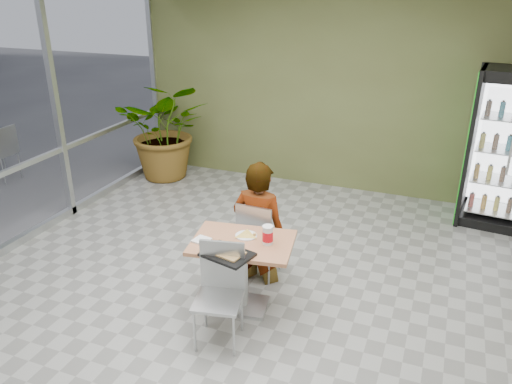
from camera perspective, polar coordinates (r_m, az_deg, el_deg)
ground at (r=5.14m, az=-2.53°, el=-12.95°), size 7.00×7.00×0.00m
room_envelope at (r=4.40m, az=-2.89°, el=4.16°), size 6.00×7.00×3.20m
dining_table at (r=4.85m, az=-1.52°, el=-7.83°), size 1.05×0.81×0.75m
chair_far at (r=5.32m, az=0.12°, el=-4.94°), size 0.41×0.41×0.90m
chair_near at (r=4.50m, az=-4.09°, el=-10.50°), size 0.48×0.49×0.92m
seated_woman at (r=5.36m, az=0.33°, el=-4.80°), size 0.62×0.41×1.64m
pizza_plate at (r=4.81m, az=-1.13°, el=-4.90°), size 0.29×0.22×0.03m
soda_cup at (r=4.65m, az=1.35°, el=-4.97°), size 0.10×0.10×0.18m
napkin_stack at (r=4.76m, az=-6.23°, el=-5.49°), size 0.17×0.17×0.02m
cafeteria_tray at (r=4.50m, az=-3.30°, el=-7.14°), size 0.50×0.41×0.02m
beverage_fridge at (r=7.15m, az=26.76°, el=4.31°), size 1.00×0.81×2.04m
potted_plant at (r=8.21m, az=-10.15°, el=7.01°), size 1.75×1.63×1.60m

